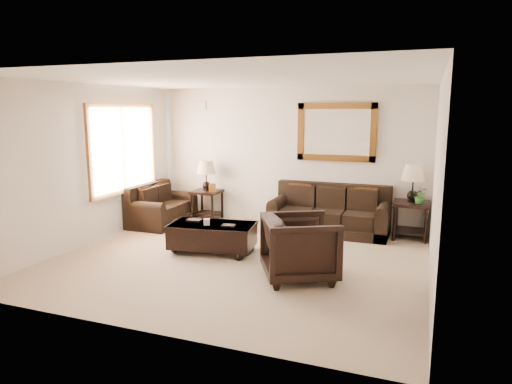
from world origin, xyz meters
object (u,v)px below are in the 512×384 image
at_px(end_table_right, 413,190).
at_px(armchair, 300,245).
at_px(loveseat, 160,209).
at_px(coffee_table, 213,234).
at_px(end_table_left, 206,181).
at_px(sofa, 330,215).

xyz_separation_m(end_table_right, armchair, (-1.33, -2.62, -0.39)).
xyz_separation_m(loveseat, end_table_right, (4.77, 0.65, 0.58)).
distance_m(coffee_table, armchair, 1.78).
xyz_separation_m(loveseat, armchair, (3.44, -1.97, 0.18)).
bearing_deg(coffee_table, armchair, -30.78).
bearing_deg(armchair, end_table_left, 17.93).
bearing_deg(coffee_table, loveseat, 135.96).
height_order(sofa, end_table_right, end_table_right).
height_order(end_table_left, armchair, end_table_left).
bearing_deg(sofa, end_table_right, 3.35).
xyz_separation_m(coffee_table, armchair, (1.63, -0.67, 0.19)).
xyz_separation_m(sofa, coffee_table, (-1.52, -1.86, -0.03)).
height_order(loveseat, end_table_left, end_table_left).
xyz_separation_m(sofa, end_table_right, (1.44, 0.08, 0.55)).
bearing_deg(armchair, end_table_right, -54.80).
height_order(loveseat, coffee_table, loveseat).
bearing_deg(end_table_left, sofa, -2.33).
height_order(sofa, coffee_table, sofa).
bearing_deg(armchair, sofa, -25.45).
bearing_deg(armchair, coffee_table, 39.62).
distance_m(loveseat, end_table_right, 4.85).
bearing_deg(sofa, coffee_table, -129.29).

